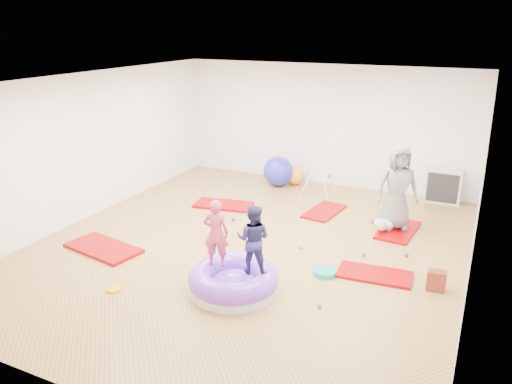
% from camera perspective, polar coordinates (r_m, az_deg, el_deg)
% --- Properties ---
extents(room, '(7.01, 8.01, 2.81)m').
position_cam_1_polar(room, '(8.19, -0.90, 2.70)').
color(room, '#B28A3B').
rests_on(room, ground).
extents(gym_mat_front_left, '(1.43, 0.88, 0.06)m').
position_cam_1_polar(gym_mat_front_left, '(8.94, -17.05, -6.15)').
color(gym_mat_front_left, '#A60006').
rests_on(gym_mat_front_left, ground).
extents(gym_mat_mid_left, '(1.28, 0.80, 0.05)m').
position_cam_1_polar(gym_mat_mid_left, '(10.55, -3.76, -1.46)').
color(gym_mat_mid_left, '#A60006').
rests_on(gym_mat_mid_left, ground).
extents(gym_mat_center_back, '(0.68, 1.15, 0.05)m').
position_cam_1_polar(gym_mat_center_back, '(10.27, 7.80, -2.20)').
color(gym_mat_center_back, '#A60006').
rests_on(gym_mat_center_back, ground).
extents(gym_mat_right, '(1.15, 0.64, 0.05)m').
position_cam_1_polar(gym_mat_right, '(7.93, 13.40, -9.15)').
color(gym_mat_right, '#A60006').
rests_on(gym_mat_right, ground).
extents(gym_mat_rear_right, '(0.69, 1.22, 0.05)m').
position_cam_1_polar(gym_mat_rear_right, '(9.63, 15.92, -4.22)').
color(gym_mat_rear_right, '#A60006').
rests_on(gym_mat_rear_right, ground).
extents(inflatable_cushion, '(1.31, 1.31, 0.41)m').
position_cam_1_polar(inflatable_cushion, '(7.27, -2.57, -10.12)').
color(inflatable_cushion, silver).
rests_on(inflatable_cushion, ground).
extents(child_pink, '(0.42, 0.33, 1.01)m').
position_cam_1_polar(child_pink, '(7.12, -4.61, -4.34)').
color(child_pink, '#D23E59').
rests_on(child_pink, inflatable_cushion).
extents(child_navy, '(0.55, 0.46, 1.01)m').
position_cam_1_polar(child_navy, '(6.90, -0.31, -5.05)').
color(child_navy, navy).
rests_on(child_navy, inflatable_cushion).
extents(adult_caregiver, '(0.91, 0.80, 1.57)m').
position_cam_1_polar(adult_caregiver, '(9.42, 15.85, 0.53)').
color(adult_caregiver, slate).
rests_on(adult_caregiver, gym_mat_rear_right).
extents(infant, '(0.37, 0.37, 0.22)m').
position_cam_1_polar(infant, '(9.45, 14.32, -3.64)').
color(infant, '#B0C2E9').
rests_on(infant, gym_mat_rear_right).
extents(ball_pit_balls, '(3.39, 3.37, 0.07)m').
position_cam_1_polar(ball_pit_balls, '(8.68, 6.78, -6.12)').
color(ball_pit_balls, red).
rests_on(ball_pit_balls, ground).
extents(exercise_ball_blue, '(0.70, 0.70, 0.70)m').
position_cam_1_polar(exercise_ball_blue, '(11.76, 2.56, 2.38)').
color(exercise_ball_blue, '#2927CE').
rests_on(exercise_ball_blue, ground).
extents(exercise_ball_orange, '(0.44, 0.44, 0.44)m').
position_cam_1_polar(exercise_ball_orange, '(11.90, 4.49, 1.88)').
color(exercise_ball_orange, orange).
rests_on(exercise_ball_orange, ground).
extents(infant_play_gym, '(0.66, 0.63, 0.51)m').
position_cam_1_polar(infant_play_gym, '(11.13, 7.16, 1.23)').
color(infant_play_gym, silver).
rests_on(infant_play_gym, ground).
extents(cube_shelf, '(0.73, 0.36, 0.73)m').
position_cam_1_polar(cube_shelf, '(11.36, 20.61, 0.65)').
color(cube_shelf, silver).
rests_on(cube_shelf, ground).
extents(balance_disc, '(0.36, 0.36, 0.08)m').
position_cam_1_polar(balance_disc, '(7.82, 7.86, -9.07)').
color(balance_disc, '#10A28F').
rests_on(balance_disc, ground).
extents(backpack, '(0.28, 0.19, 0.30)m').
position_cam_1_polar(backpack, '(7.73, 19.89, -9.50)').
color(backpack, red).
rests_on(backpack, ground).
extents(yellow_toy, '(0.22, 0.22, 0.03)m').
position_cam_1_polar(yellow_toy, '(7.63, -15.95, -10.64)').
color(yellow_toy, '#DF9702').
rests_on(yellow_toy, ground).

